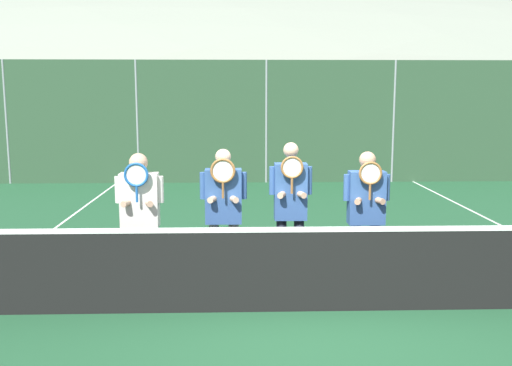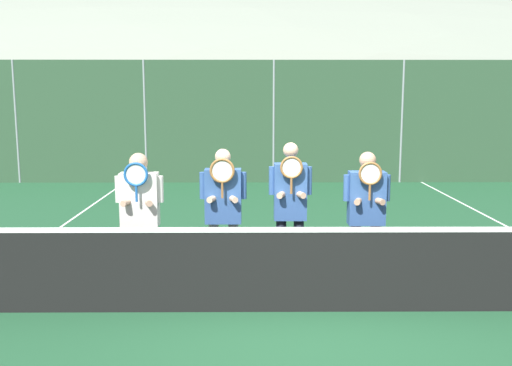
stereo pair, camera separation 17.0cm
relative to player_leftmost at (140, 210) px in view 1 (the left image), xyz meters
name	(u,v)px [view 1 (the left image)]	position (x,y,z in m)	size (l,w,h in m)	color
ground_plane	(307,311)	(2.00, -0.72, -1.06)	(120.00, 120.00, 0.00)	#1E4C2D
hill_distant	(246,119)	(2.00, 51.32, -1.06)	(119.31, 66.28, 23.20)	gray
clubhouse_building	(213,109)	(0.16, 17.04, 0.81)	(22.83, 5.50, 3.69)	beige
fence_back	(266,122)	(2.00, 9.00, 0.64)	(21.57, 0.06, 3.41)	gray
tennis_net	(308,268)	(2.00, -0.72, -0.55)	(11.31, 0.09, 1.09)	gray
court_line_left_sideline	(31,245)	(-2.20, 2.28, -1.06)	(0.05, 16.00, 0.01)	white
player_leftmost	(140,210)	(0.00, 0.00, 0.00)	(0.60, 0.34, 1.76)	white
player_center_left	(224,208)	(1.03, 0.09, 0.00)	(0.59, 0.34, 1.80)	white
player_center_right	(290,205)	(1.88, 0.10, 0.03)	(0.54, 0.34, 1.88)	#232838
player_rightmost	(366,209)	(2.83, 0.05, -0.01)	(0.59, 0.34, 1.77)	black
car_far_left	(42,142)	(-5.15, 11.69, -0.12)	(4.43, 2.09, 1.85)	#285638
car_left_of_center	(199,142)	(-0.08, 11.77, -0.15)	(4.39, 2.08, 1.78)	#285638
car_center	(350,143)	(4.92, 11.82, -0.20)	(4.30, 2.06, 1.67)	silver
car_right_of_center	(495,142)	(9.81, 11.82, -0.16)	(4.16, 1.94, 1.76)	maroon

